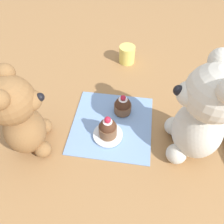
# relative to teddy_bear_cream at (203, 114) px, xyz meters

# --- Properties ---
(ground_plane) EXTENTS (4.00, 4.00, 0.00)m
(ground_plane) POSITION_rel_teddy_bear_cream_xyz_m (-0.04, -0.21, -0.13)
(ground_plane) COLOR #9E7042
(knitted_placemat) EXTENTS (0.23, 0.23, 0.01)m
(knitted_placemat) POSITION_rel_teddy_bear_cream_xyz_m (-0.04, -0.21, -0.13)
(knitted_placemat) COLOR #7A9ED1
(knitted_placemat) RESTS_ON ground_plane
(teddy_bear_cream) EXTENTS (0.14, 0.15, 0.27)m
(teddy_bear_cream) POSITION_rel_teddy_bear_cream_xyz_m (0.00, 0.00, 0.00)
(teddy_bear_cream) COLOR beige
(teddy_bear_cream) RESTS_ON ground_plane
(teddy_bear_tan) EXTENTS (0.14, 0.13, 0.23)m
(teddy_bear_tan) POSITION_rel_teddy_bear_cream_xyz_m (0.05, -0.41, -0.02)
(teddy_bear_tan) COLOR olive
(teddy_bear_tan) RESTS_ON ground_plane
(cupcake_near_cream_bear) EXTENTS (0.05, 0.05, 0.07)m
(cupcake_near_cream_bear) POSITION_rel_teddy_bear_cream_xyz_m (-0.09, -0.18, -0.10)
(cupcake_near_cream_bear) COLOR brown
(cupcake_near_cream_bear) RESTS_ON knitted_placemat
(saucer_plate) EXTENTS (0.08, 0.08, 0.01)m
(saucer_plate) POSITION_rel_teddy_bear_cream_xyz_m (0.00, -0.21, -0.13)
(saucer_plate) COLOR silver
(saucer_plate) RESTS_ON knitted_placemat
(cupcake_near_tan_bear) EXTENTS (0.05, 0.05, 0.07)m
(cupcake_near_tan_bear) POSITION_rel_teddy_bear_cream_xyz_m (0.00, -0.21, -0.10)
(cupcake_near_tan_bear) COLOR brown
(cupcake_near_tan_bear) RESTS_ON saucer_plate
(juice_glass) EXTENTS (0.06, 0.06, 0.06)m
(juice_glass) POSITION_rel_teddy_bear_cream_xyz_m (-0.34, -0.20, -0.10)
(juice_glass) COLOR #EADB66
(juice_glass) RESTS_ON ground_plane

